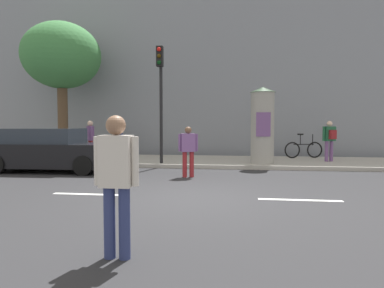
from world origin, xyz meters
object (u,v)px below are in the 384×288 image
object	(u,v)px
pedestrian_in_light_jacket	(188,147)
pedestrian_with_backpack	(116,175)
pedestrian_tallest	(118,136)
bicycle_leaning	(304,149)
pedestrian_with_bag	(330,137)
pedestrian_in_dark_shirt	(90,137)
traffic_light	(160,86)
parked_car_blue	(50,151)
street_tree	(62,57)
poster_column	(262,125)

from	to	relation	value
pedestrian_in_light_jacket	pedestrian_with_backpack	xyz separation A→B (m)	(0.07, -6.68, 0.09)
pedestrian_tallest	bicycle_leaning	size ratio (longest dim) A/B	0.94
pedestrian_tallest	pedestrian_with_bag	bearing A→B (deg)	-9.01
pedestrian_tallest	pedestrian_with_backpack	bearing A→B (deg)	-70.60
pedestrian_with_bag	pedestrian_in_dark_shirt	bearing A→B (deg)	-174.49
pedestrian_in_dark_shirt	traffic_light	bearing A→B (deg)	-12.90
pedestrian_in_dark_shirt	bicycle_leaning	size ratio (longest dim) A/B	0.96
pedestrian_with_bag	traffic_light	bearing A→B (deg)	-165.92
parked_car_blue	pedestrian_in_dark_shirt	bearing A→B (deg)	78.46
pedestrian_with_bag	parked_car_blue	distance (m)	10.70
pedestrian_with_backpack	pedestrian_in_light_jacket	bearing A→B (deg)	90.62
pedestrian_tallest	pedestrian_with_bag	size ratio (longest dim) A/B	0.99
pedestrian_in_light_jacket	pedestrian_with_backpack	distance (m)	6.68
pedestrian_in_light_jacket	pedestrian_tallest	distance (m)	6.83
pedestrian_in_light_jacket	street_tree	bearing A→B (deg)	145.69
pedestrian_with_bag	bicycle_leaning	world-z (taller)	pedestrian_with_bag
pedestrian_in_light_jacket	pedestrian_with_backpack	world-z (taller)	pedestrian_with_backpack
street_tree	pedestrian_in_dark_shirt	xyz separation A→B (m)	(1.95, -1.43, -3.62)
pedestrian_with_backpack	bicycle_leaning	xyz separation A→B (m)	(4.37, 11.91, -0.49)
pedestrian_in_dark_shirt	pedestrian_tallest	distance (m)	2.45
pedestrian_with_backpack	pedestrian_tallest	bearing A→B (deg)	109.40
pedestrian_tallest	bicycle_leaning	bearing A→B (deg)	-1.13
parked_car_blue	pedestrian_in_light_jacket	bearing A→B (deg)	-7.59
poster_column	pedestrian_with_bag	size ratio (longest dim) A/B	1.78
traffic_light	pedestrian_with_bag	bearing A→B (deg)	14.08
traffic_light	pedestrian_in_dark_shirt	distance (m)	3.78
pedestrian_tallest	pedestrian_with_bag	world-z (taller)	pedestrian_with_bag
poster_column	pedestrian_tallest	xyz separation A→B (m)	(-6.65, 2.52, -0.53)
pedestrian_in_light_jacket	pedestrian_with_bag	size ratio (longest dim) A/B	0.96
poster_column	bicycle_leaning	bearing A→B (deg)	50.03
traffic_light	pedestrian_with_backpack	world-z (taller)	traffic_light
bicycle_leaning	parked_car_blue	size ratio (longest dim) A/B	0.40
pedestrian_tallest	bicycle_leaning	world-z (taller)	pedestrian_tallest
pedestrian_in_dark_shirt	parked_car_blue	distance (m)	2.39
parked_car_blue	pedestrian_with_bag	bearing A→B (deg)	17.66
traffic_light	pedestrian_in_light_jacket	distance (m)	3.42
pedestrian_in_light_jacket	poster_column	bearing A→B (deg)	49.29
parked_car_blue	pedestrian_with_backpack	bearing A→B (deg)	-55.48
poster_column	pedestrian_in_dark_shirt	xyz separation A→B (m)	(-6.98, 0.09, -0.52)
traffic_light	pedestrian_with_backpack	size ratio (longest dim) A/B	2.51
pedestrian_in_dark_shirt	bicycle_leaning	world-z (taller)	pedestrian_in_dark_shirt
pedestrian_in_dark_shirt	pedestrian_with_bag	distance (m)	9.77
poster_column	pedestrian_with_backpack	distance (m)	9.87
pedestrian_with_bag	parked_car_blue	bearing A→B (deg)	-162.34
pedestrian_with_backpack	pedestrian_in_dark_shirt	size ratio (longest dim) A/B	1.06
street_tree	pedestrian_in_dark_shirt	world-z (taller)	street_tree
pedestrian_with_bag	bicycle_leaning	distance (m)	1.64
pedestrian_with_bag	pedestrian_tallest	bearing A→B (deg)	170.99
pedestrian_in_light_jacket	bicycle_leaning	size ratio (longest dim) A/B	0.92
bicycle_leaning	parked_car_blue	xyz separation A→B (m)	(-9.42, -4.57, 0.19)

